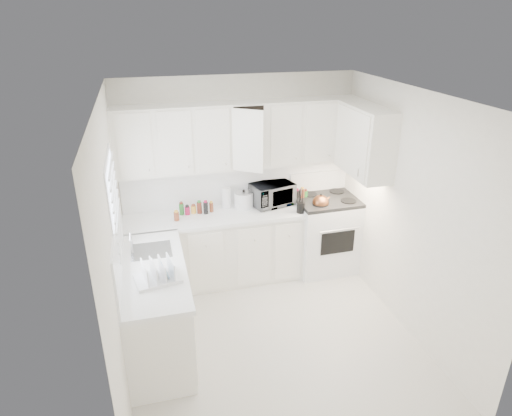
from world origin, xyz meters
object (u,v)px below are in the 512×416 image
object	(u,v)px
tea_kettle	(321,202)
dish_rack	(157,270)
microwave	(272,192)
stove	(327,223)
rice_cooker	(244,199)
utensil_crock	(301,200)

from	to	relation	value
tea_kettle	dish_rack	size ratio (longest dim) A/B	0.63
microwave	stove	bearing A→B (deg)	-27.29
tea_kettle	rice_cooker	distance (m)	0.99
utensil_crock	stove	bearing A→B (deg)	21.50
rice_cooker	utensil_crock	distance (m)	0.74
rice_cooker	dish_rack	xyz separation A→B (m)	(-1.18, -1.47, -0.01)
tea_kettle	rice_cooker	bearing A→B (deg)	150.52
microwave	rice_cooker	size ratio (longest dim) A/B	2.19
microwave	dish_rack	size ratio (longest dim) A/B	1.28
rice_cooker	utensil_crock	xyz separation A→B (m)	(0.65, -0.34, 0.04)
dish_rack	microwave	bearing A→B (deg)	32.72
rice_cooker	tea_kettle	bearing A→B (deg)	-12.89
microwave	utensil_crock	world-z (taller)	microwave
stove	utensil_crock	xyz separation A→B (m)	(-0.46, -0.18, 0.46)
stove	dish_rack	distance (m)	2.66
tea_kettle	microwave	world-z (taller)	microwave
microwave	rice_cooker	xyz separation A→B (m)	(-0.38, 0.01, -0.06)
stove	utensil_crock	bearing A→B (deg)	-159.64
stove	tea_kettle	world-z (taller)	stove
stove	dish_rack	xyz separation A→B (m)	(-2.29, -1.30, 0.41)
tea_kettle	microwave	size ratio (longest dim) A/B	0.49
utensil_crock	dish_rack	xyz separation A→B (m)	(-1.83, -1.12, -0.05)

